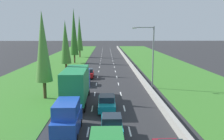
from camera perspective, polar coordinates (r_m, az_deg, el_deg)
name	(u,v)px	position (r m, az deg, el deg)	size (l,w,h in m)	color
ground_plane	(107,62)	(64.14, -1.27, 1.89)	(300.00, 300.00, 0.00)	#28282B
grass_verge_left	(60,62)	(65.33, -12.44, 1.82)	(14.00, 140.00, 0.04)	#387528
grass_verge_right	(159,62)	(65.78, 11.34, 1.91)	(14.00, 140.00, 0.04)	#387528
median_barrier	(128,61)	(64.36, 3.81, 2.28)	(0.44, 120.00, 0.85)	#9E9B93
lane_markings	(107,62)	(64.14, -1.27, 1.89)	(3.64, 116.00, 0.01)	white
teal_hatchback_centre_lane	(112,125)	(19.48, -0.08, -13.15)	(1.74, 3.90, 1.72)	teal
blue_van_left_lane	(67,118)	(19.68, -10.75, -11.31)	(1.96, 4.90, 2.82)	#1E47B7
green_box_truck_left_lane	(77,85)	(27.53, -8.54, -3.58)	(2.46, 9.40, 4.18)	black
teal_sedan_left_lane	(84,80)	(37.23, -6.86, -2.33)	(1.82, 4.50, 1.64)	teal
red_hatchback_left_lane	(89,73)	(42.54, -5.62, -0.81)	(1.74, 3.90, 1.72)	red
teal_sedan_centre_lane	(107,103)	(25.24, -1.26, -7.90)	(1.82, 4.50, 1.64)	teal
poplar_tree_second	(43,47)	(29.77, -16.40, 5.40)	(2.07, 2.07, 10.79)	#4C3823
poplar_tree_third	(65,42)	(46.02, -11.21, 6.60)	(2.06, 2.06, 10.39)	#4C3823
poplar_tree_fourth	(74,32)	(62.74, -9.20, 9.09)	(2.16, 2.16, 14.23)	#4C3823
poplar_tree_fifth	(79,33)	(77.03, -7.89, 8.82)	(2.13, 2.13, 13.37)	#4C3823
street_light_mast	(151,53)	(34.41, 9.37, 4.11)	(3.20, 0.28, 9.00)	gray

